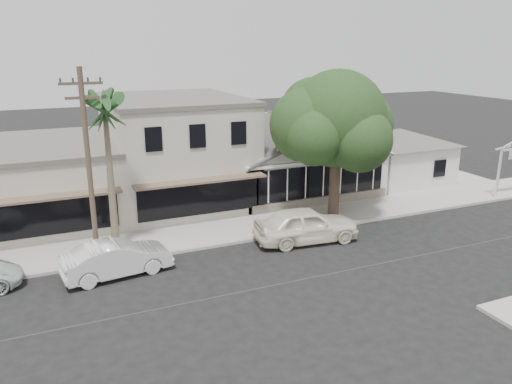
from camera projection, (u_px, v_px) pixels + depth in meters
name	position (u px, v px, depth m)	size (l,w,h in m)	color
ground	(322.00, 276.00, 22.17)	(140.00, 140.00, 0.00)	black
sidewalk_north	(115.00, 248.00, 25.03)	(90.00, 3.50, 0.15)	#9E9991
corner_shop	(293.00, 154.00, 34.31)	(10.40, 8.60, 5.10)	silver
side_cottage	(397.00, 162.00, 36.90)	(6.00, 6.00, 3.00)	silver
row_building_near	(175.00, 152.00, 31.98)	(8.00, 10.00, 6.50)	#B9B4A7
row_building_midnear	(24.00, 184.00, 28.87)	(10.00, 10.00, 4.20)	#BBB5A8
utility_pole	(89.00, 165.00, 21.95)	(1.80, 0.24, 9.00)	brown
car_0	(306.00, 225.00, 25.77)	(2.18, 5.42, 1.85)	white
car_1	(117.00, 259.00, 22.03)	(1.66, 4.76, 1.57)	silver
shade_tree	(334.00, 121.00, 28.33)	(7.76, 7.02, 8.61)	#4F3E30
palm_east	(105.00, 108.00, 22.58)	(2.77, 2.77, 8.32)	#726651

